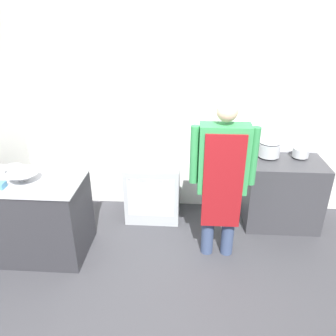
# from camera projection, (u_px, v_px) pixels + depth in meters

# --- Properties ---
(ground_plane) EXTENTS (14.00, 14.00, 0.00)m
(ground_plane) POSITION_uv_depth(u_px,v_px,m) (156.00, 311.00, 3.10)
(ground_plane) COLOR #38383D
(wall_back) EXTENTS (8.00, 0.05, 2.70)m
(wall_back) POSITION_uv_depth(u_px,v_px,m) (170.00, 114.00, 4.31)
(wall_back) COLOR white
(wall_back) RESTS_ON ground_plane
(prep_counter) EXTENTS (1.09, 0.75, 0.94)m
(prep_counter) POSITION_uv_depth(u_px,v_px,m) (39.00, 217.00, 3.70)
(prep_counter) COLOR #2D2D33
(prep_counter) RESTS_ON ground_plane
(stove) EXTENTS (0.93, 0.64, 0.91)m
(stove) POSITION_uv_depth(u_px,v_px,m) (282.00, 192.00, 4.25)
(stove) COLOR #38383D
(stove) RESTS_ON ground_plane
(fridge_unit) EXTENTS (0.70, 0.57, 0.78)m
(fridge_unit) POSITION_uv_depth(u_px,v_px,m) (153.00, 190.00, 4.43)
(fridge_unit) COLOR #A8ADB2
(fridge_unit) RESTS_ON ground_plane
(person_cook) EXTENTS (0.69, 0.24, 1.81)m
(person_cook) POSITION_uv_depth(u_px,v_px,m) (222.00, 173.00, 3.42)
(person_cook) COLOR #38476B
(person_cook) RESTS_ON ground_plane
(mixing_bowl) EXTENTS (0.34, 0.34, 0.10)m
(mixing_bowl) POSITION_uv_depth(u_px,v_px,m) (23.00, 177.00, 3.46)
(mixing_bowl) COLOR #B2B5BC
(mixing_bowl) RESTS_ON prep_counter
(small_bowl) EXTENTS (0.22, 0.22, 0.07)m
(small_bowl) POSITION_uv_depth(u_px,v_px,m) (13.00, 170.00, 3.66)
(small_bowl) COLOR #B2B5BC
(small_bowl) RESTS_ON prep_counter
(plastic_tub) EXTENTS (0.10, 0.10, 0.06)m
(plastic_tub) POSITION_uv_depth(u_px,v_px,m) (0.00, 185.00, 3.33)
(plastic_tub) COLOR teal
(plastic_tub) RESTS_ON prep_counter
(stock_pot) EXTENTS (0.27, 0.27, 0.21)m
(stock_pot) POSITION_uv_depth(u_px,v_px,m) (269.00, 148.00, 4.12)
(stock_pot) COLOR #B2B5BC
(stock_pot) RESTS_ON stove
(sauce_pot) EXTENTS (0.20, 0.20, 0.12)m
(sauce_pot) POSITION_uv_depth(u_px,v_px,m) (301.00, 152.00, 4.12)
(sauce_pot) COLOR #B2B5BC
(sauce_pot) RESTS_ON stove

